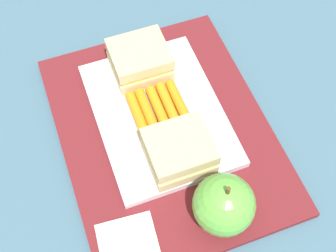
% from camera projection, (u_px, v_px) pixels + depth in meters
% --- Properties ---
extents(ground_plane, '(2.40, 2.40, 0.00)m').
position_uv_depth(ground_plane, '(165.00, 134.00, 0.63)').
color(ground_plane, '#42667A').
extents(lunchbag_mat, '(0.36, 0.28, 0.01)m').
position_uv_depth(lunchbag_mat, '(165.00, 132.00, 0.63)').
color(lunchbag_mat, maroon).
rests_on(lunchbag_mat, ground_plane).
extents(food_tray, '(0.23, 0.17, 0.01)m').
position_uv_depth(food_tray, '(159.00, 114.00, 0.63)').
color(food_tray, white).
rests_on(food_tray, lunchbag_mat).
extents(sandwich_half_left, '(0.07, 0.08, 0.04)m').
position_uv_depth(sandwich_half_left, '(140.00, 60.00, 0.64)').
color(sandwich_half_left, '#DBC189').
rests_on(sandwich_half_left, food_tray).
extents(sandwich_half_right, '(0.07, 0.08, 0.04)m').
position_uv_depth(sandwich_half_right, '(179.00, 151.00, 0.57)').
color(sandwich_half_right, '#DBC189').
rests_on(sandwich_half_right, food_tray).
extents(carrot_sticks_bundle, '(0.08, 0.07, 0.02)m').
position_uv_depth(carrot_sticks_bundle, '(159.00, 109.00, 0.62)').
color(carrot_sticks_bundle, orange).
rests_on(carrot_sticks_bundle, food_tray).
extents(apple, '(0.08, 0.08, 0.09)m').
position_uv_depth(apple, '(224.00, 205.00, 0.53)').
color(apple, '#66B742').
rests_on(apple, lunchbag_mat).
extents(paper_napkin, '(0.08, 0.08, 0.00)m').
position_uv_depth(paper_napkin, '(129.00, 245.00, 0.54)').
color(paper_napkin, white).
rests_on(paper_napkin, lunchbag_mat).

